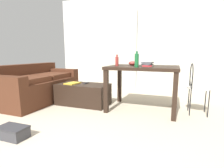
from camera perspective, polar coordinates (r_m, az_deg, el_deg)
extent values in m
plane|color=beige|center=(2.86, 2.80, -10.21)|extent=(8.83, 8.83, 0.00)
cube|color=silver|center=(4.88, 10.95, 13.31)|extent=(5.11, 0.10, 2.58)
cube|color=beige|center=(5.04, -0.54, 10.83)|extent=(1.53, 0.03, 2.13)
cube|color=beige|center=(4.73, 22.68, 10.15)|extent=(1.53, 0.03, 2.13)
cube|color=#4C2819|center=(3.93, -23.03, -1.99)|extent=(0.88, 1.73, 0.46)
cube|color=#4C2819|center=(4.11, -26.80, 3.68)|extent=(0.21, 1.72, 0.32)
cube|color=#4C2819|center=(4.46, -16.60, 3.77)|extent=(0.87, 0.21, 0.17)
cube|color=#4C2819|center=(3.38, -32.21, 0.85)|extent=(0.87, 0.21, 0.17)
cube|color=#552D1C|center=(4.10, -19.62, 2.62)|extent=(0.63, 0.63, 0.10)
cube|color=#552D1C|center=(3.62, -26.31, 1.29)|extent=(0.63, 0.63, 0.10)
cube|color=black|center=(3.44, -9.50, -3.33)|extent=(1.00, 0.53, 0.41)
cube|color=black|center=(3.04, 10.25, 5.40)|extent=(1.18, 0.85, 0.05)
cube|color=black|center=(2.88, -1.97, -2.51)|extent=(0.07, 0.07, 0.73)
cube|color=black|center=(2.68, 20.09, -4.05)|extent=(0.07, 0.07, 0.73)
cube|color=black|center=(3.57, 2.52, -0.10)|extent=(0.07, 0.07, 0.73)
cube|color=black|center=(3.41, 20.12, -1.16)|extent=(0.07, 0.07, 0.73)
cylinder|color=silver|center=(3.14, 26.92, -1.20)|extent=(0.37, 0.37, 0.02)
cylinder|color=black|center=(3.08, 29.35, -5.84)|extent=(0.02, 0.02, 0.43)
cylinder|color=black|center=(3.33, 28.54, -4.67)|extent=(0.02, 0.02, 0.43)
cylinder|color=black|center=(3.04, 24.49, -5.64)|extent=(0.02, 0.02, 0.43)
cylinder|color=black|center=(3.29, 24.05, -4.47)|extent=(0.02, 0.02, 0.43)
torus|color=black|center=(3.09, 24.83, 2.82)|extent=(0.03, 0.37, 0.37)
cylinder|color=black|center=(2.95, 25.00, 0.48)|extent=(0.02, 0.02, 0.21)
cylinder|color=black|center=(3.26, 24.41, 1.34)|extent=(0.02, 0.02, 0.21)
cylinder|color=#195B2D|center=(2.73, 8.17, 7.72)|extent=(0.07, 0.07, 0.21)
cylinder|color=#195B2D|center=(2.72, 8.24, 10.33)|extent=(0.03, 0.03, 0.04)
cylinder|color=#99332D|center=(3.03, 1.65, 7.50)|extent=(0.06, 0.06, 0.16)
cylinder|color=#99332D|center=(3.03, 1.66, 9.34)|extent=(0.03, 0.03, 0.04)
ellipsoid|color=#9E3833|center=(3.22, 6.84, 6.86)|extent=(0.15, 0.15, 0.08)
cube|color=red|center=(2.99, 11.63, 6.00)|extent=(0.17, 0.27, 0.02)
cube|color=#4C4C51|center=(2.97, 11.66, 6.37)|extent=(0.18, 0.25, 0.01)
cube|color=#4C4C51|center=(2.97, 11.49, 6.63)|extent=(0.16, 0.22, 0.01)
cube|color=#4C4C51|center=(2.98, 11.64, 6.95)|extent=(0.18, 0.24, 0.02)
cube|color=#232326|center=(3.45, -8.57, 0.32)|extent=(0.05, 0.18, 0.02)
cube|color=gold|center=(3.47, -12.96, 0.25)|extent=(0.24, 0.32, 0.02)
cube|color=#38383D|center=(2.42, -29.98, -13.94)|extent=(0.34, 0.20, 0.12)
cube|color=#313135|center=(2.39, -30.13, -12.36)|extent=(0.35, 0.21, 0.02)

